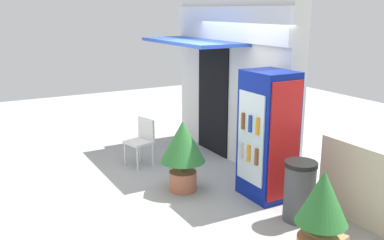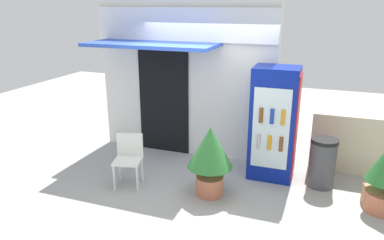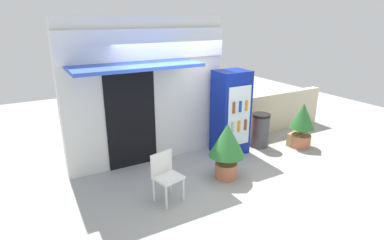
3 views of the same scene
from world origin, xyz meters
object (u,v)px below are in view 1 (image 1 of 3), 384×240
Objects in this scene: trash_bin at (299,191)px; potted_plant_near_shop at (183,147)px; drink_cooler at (268,136)px; potted_plant_curbside at (322,211)px; plastic_chair at (142,138)px.

potted_plant_near_shop is at bearing -151.39° from trash_bin.
drink_cooler is 0.98m from trash_bin.
potted_plant_near_shop is 1.03× the size of potted_plant_curbside.
plastic_chair is at bearing -152.89° from drink_cooler.
drink_cooler is at bearing 160.78° from potted_plant_curbside.
trash_bin is (1.60, 0.87, -0.28)m from potted_plant_near_shop.
drink_cooler is 1.76× the size of potted_plant_curbside.
potted_plant_curbside is (1.66, -0.58, -0.34)m from drink_cooler.
potted_plant_near_shop is 2.48m from potted_plant_curbside.
potted_plant_near_shop is (1.33, 0.11, 0.19)m from plastic_chair.
drink_cooler is at bearing 27.11° from plastic_chair.
plastic_chair is 0.79× the size of potted_plant_curbside.
potted_plant_curbside reaches higher than plastic_chair.
potted_plant_curbside is 0.99m from trash_bin.
potted_plant_near_shop is 1.36× the size of trash_bin.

